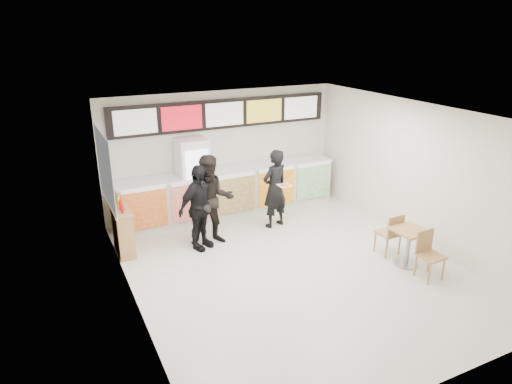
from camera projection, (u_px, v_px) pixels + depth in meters
floor at (293, 268)px, 8.90m from camera, size 7.00×7.00×0.00m
ceiling at (297, 115)px, 7.87m from camera, size 7.00×7.00×0.00m
wall_back at (223, 151)px, 11.34m from camera, size 6.00×0.00×6.00m
wall_left at (130, 225)px, 7.16m from camera, size 0.00×7.00×7.00m
wall_right at (418, 174)px, 9.62m from camera, size 0.00×7.00×7.00m
service_counter at (230, 191)px, 11.32m from camera, size 5.56×0.77×1.14m
menu_board at (224, 114)px, 10.94m from camera, size 5.50×0.14×0.70m
drinks_fridge at (194, 180)px, 10.80m from camera, size 0.70×0.67×2.00m
mirror_panel at (105, 168)px, 9.15m from camera, size 0.01×2.00×1.50m
customer_main at (275, 189)px, 10.45m from camera, size 0.76×0.59×1.85m
customer_left at (212, 201)px, 9.59m from camera, size 1.09×0.93×1.97m
customer_mid at (199, 208)px, 9.40m from camera, size 1.16×0.87×1.83m
pizza_slice at (285, 185)px, 9.99m from camera, size 0.36×0.36×0.02m
cafe_table at (409, 241)px, 8.83m from camera, size 0.63×1.56×0.90m
condiment_ledge at (123, 231)px, 9.33m from camera, size 0.35×0.87×1.16m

